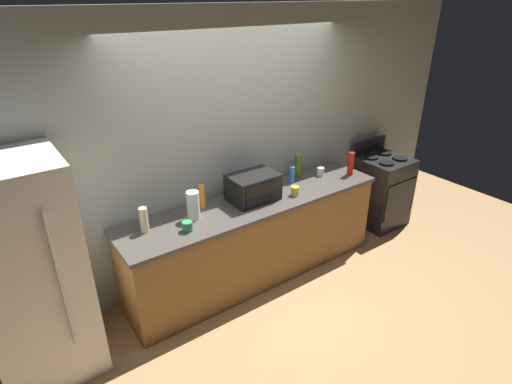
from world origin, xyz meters
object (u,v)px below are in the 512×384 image
object	(u,v)px
stove_range	(381,190)
bottle_dish_soap	(202,197)
microwave	(253,187)
bottle_hand_soap	(144,220)
paper_towel_roll	(193,205)
refrigerator	(31,275)
mug_white	(320,171)
bottle_olive_oil	(298,166)
bottle_hot_sauce	(351,164)
mug_yellow	(295,191)
mug_green	(187,226)
bottle_spray_cleaner	(292,175)

from	to	relation	value
stove_range	bottle_dish_soap	world-z (taller)	bottle_dish_soap
microwave	bottle_hand_soap	xyz separation A→B (m)	(-1.12, 0.05, -0.02)
paper_towel_roll	bottle_dish_soap	world-z (taller)	paper_towel_roll
refrigerator	stove_range	distance (m)	4.07
refrigerator	mug_white	world-z (taller)	refrigerator
stove_range	bottle_hand_soap	bearing A→B (deg)	178.29
bottle_olive_oil	mug_white	xyz separation A→B (m)	(0.25, -0.12, -0.09)
bottle_olive_oil	bottle_hot_sauce	bearing A→B (deg)	-28.84
microwave	bottle_hand_soap	bearing A→B (deg)	177.69
paper_towel_roll	mug_yellow	bearing A→B (deg)	-9.18
microwave	mug_green	size ratio (longest dim) A/B	5.16
bottle_spray_cleaner	mug_white	size ratio (longest dim) A/B	1.95
stove_range	bottle_hot_sauce	size ratio (longest dim) A/B	4.06
bottle_hand_soap	bottle_hot_sauce	size ratio (longest dim) A/B	0.86
refrigerator	mug_yellow	bearing A→B (deg)	-2.87
mug_green	paper_towel_roll	bearing A→B (deg)	47.28
bottle_olive_oil	bottle_dish_soap	size ratio (longest dim) A/B	1.12
bottle_hot_sauce	bottle_spray_cleaner	bearing A→B (deg)	161.78
paper_towel_roll	mug_yellow	size ratio (longest dim) A/B	2.83
mug_yellow	mug_green	world-z (taller)	mug_yellow
microwave	bottle_spray_cleaner	bearing A→B (deg)	8.87
paper_towel_roll	bottle_spray_cleaner	distance (m)	1.25
bottle_hand_soap	mug_green	bearing A→B (deg)	-34.07
microwave	mug_yellow	xyz separation A→B (m)	(0.41, -0.17, -0.09)
microwave	bottle_hand_soap	world-z (taller)	microwave
microwave	bottle_hot_sauce	size ratio (longest dim) A/B	1.81
paper_towel_roll	bottle_dish_soap	distance (m)	0.22
bottle_hand_soap	bottle_spray_cleaner	size ratio (longest dim) A/B	1.26
bottle_dish_soap	mug_green	xyz separation A→B (m)	(-0.32, -0.30, -0.07)
stove_range	bottle_dish_soap	bearing A→B (deg)	175.66
mug_green	microwave	bearing A→B (deg)	11.14
paper_towel_roll	microwave	bearing A→B (deg)	-0.19
bottle_dish_soap	bottle_spray_cleaner	bearing A→B (deg)	-2.65
bottle_hot_sauce	bottle_hand_soap	bearing A→B (deg)	175.76
stove_range	paper_towel_roll	size ratio (longest dim) A/B	4.00
refrigerator	bottle_spray_cleaner	world-z (taller)	refrigerator
refrigerator	paper_towel_roll	world-z (taller)	refrigerator
refrigerator	bottle_hand_soap	distance (m)	0.94
stove_range	mug_white	size ratio (longest dim) A/B	11.57
bottle_olive_oil	mug_white	bearing A→B (deg)	-25.18
bottle_olive_oil	bottle_dish_soap	distance (m)	1.22
bottle_hand_soap	bottle_olive_oil	bearing A→B (deg)	3.67
mug_green	bottle_dish_soap	bearing A→B (deg)	43.22
paper_towel_roll	bottle_hot_sauce	xyz separation A→B (m)	(1.93, -0.13, -0.00)
bottle_spray_cleaner	bottle_dish_soap	xyz separation A→B (m)	(-1.08, 0.05, 0.03)
microwave	bottle_dish_soap	bearing A→B (deg)	164.03
bottle_spray_cleaner	mug_white	xyz separation A→B (m)	(0.39, -0.04, -0.04)
bottle_olive_oil	mug_green	xyz separation A→B (m)	(-1.54, -0.32, -0.09)
bottle_spray_cleaner	mug_white	distance (m)	0.39
mug_white	bottle_olive_oil	bearing A→B (deg)	154.82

